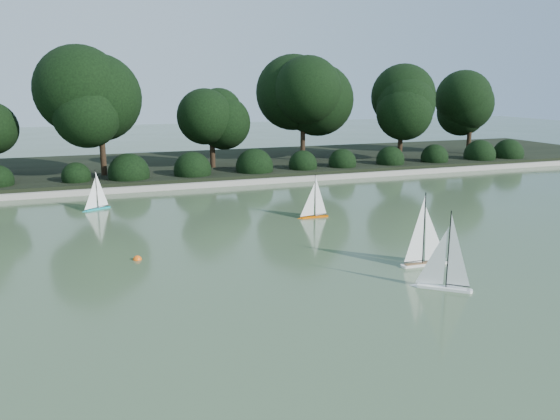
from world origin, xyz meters
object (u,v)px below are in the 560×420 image
object	(u,v)px
sailboat_white_b	(429,253)
sailboat_orange	(312,211)
sailboat_white_a	(439,276)
sailboat_teal	(95,203)
race_buoy	(137,260)

from	to	relation	value
sailboat_white_b	sailboat_orange	world-z (taller)	sailboat_white_b
sailboat_white_a	sailboat_white_b	xyz separation A→B (m)	(0.58, 1.14, 0.01)
sailboat_teal	race_buoy	world-z (taller)	sailboat_teal
sailboat_white_a	race_buoy	xyz separation A→B (m)	(-4.69, 3.35, -0.23)
sailboat_white_b	sailboat_orange	xyz separation A→B (m)	(-0.63, 4.28, -0.04)
sailboat_orange	sailboat_teal	xyz separation A→B (m)	(-5.31, 2.88, -0.00)
sailboat_white_b	sailboat_orange	distance (m)	4.32
sailboat_white_a	race_buoy	size ratio (longest dim) A/B	8.52
sailboat_white_b	sailboat_orange	bearing A→B (deg)	98.37
sailboat_white_b	race_buoy	xyz separation A→B (m)	(-5.27, 2.22, -0.23)
sailboat_orange	sailboat_white_a	bearing A→B (deg)	-89.46
sailboat_white_a	race_buoy	world-z (taller)	sailboat_white_a
sailboat_teal	race_buoy	size ratio (longest dim) A/B	6.92
sailboat_orange	sailboat_teal	bearing A→B (deg)	151.56
race_buoy	sailboat_white_b	bearing A→B (deg)	-22.83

